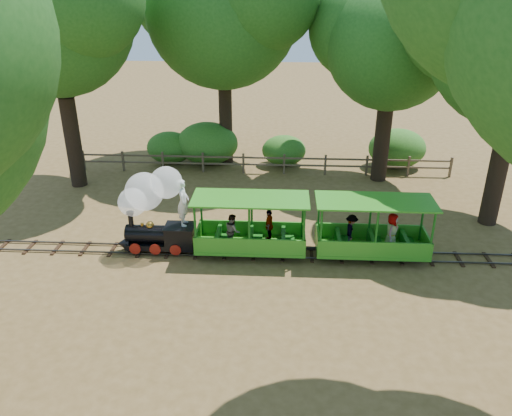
# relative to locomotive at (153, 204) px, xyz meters

# --- Properties ---
(ground) EXTENTS (90.00, 90.00, 0.00)m
(ground) POSITION_rel_locomotive_xyz_m (3.44, -0.08, -1.77)
(ground) COLOR olive
(ground) RESTS_ON ground
(track) EXTENTS (22.00, 1.00, 0.10)m
(track) POSITION_rel_locomotive_xyz_m (3.44, -0.08, -1.70)
(track) COLOR #3F3D3A
(track) RESTS_ON ground
(locomotive) EXTENTS (2.75, 1.30, 3.16)m
(locomotive) POSITION_rel_locomotive_xyz_m (0.00, 0.00, 0.00)
(locomotive) COLOR black
(locomotive) RESTS_ON ground
(carriage_front) EXTENTS (3.89, 1.59, 2.02)m
(carriage_front) POSITION_rel_locomotive_xyz_m (3.31, -0.08, -0.95)
(carriage_front) COLOR #329220
(carriage_front) RESTS_ON track
(carriage_rear) EXTENTS (3.89, 1.59, 2.02)m
(carriage_rear) POSITION_rel_locomotive_xyz_m (7.42, -0.07, -0.94)
(carriage_rear) COLOR #329220
(carriage_rear) RESTS_ON track
(oak_nw) EXTENTS (8.12, 7.14, 10.60)m
(oak_nw) POSITION_rel_locomotive_xyz_m (-5.09, 6.01, 5.90)
(oak_nw) COLOR #2D2116
(oak_nw) RESTS_ON ground
(oak_nc) EXTENTS (9.00, 7.92, 11.02)m
(oak_nc) POSITION_rel_locomotive_xyz_m (1.40, 9.52, 6.02)
(oak_nc) COLOR #2D2116
(oak_nc) RESTS_ON ground
(oak_ne) EXTENTS (7.14, 6.28, 9.07)m
(oak_ne) POSITION_rel_locomotive_xyz_m (8.91, 7.50, 4.72)
(oak_ne) COLOR #2D2116
(oak_ne) RESTS_ON ground
(fence) EXTENTS (18.10, 0.10, 1.00)m
(fence) POSITION_rel_locomotive_xyz_m (3.44, 7.92, -1.19)
(fence) COLOR brown
(fence) RESTS_ON ground
(shrub_west) EXTENTS (2.38, 1.83, 1.65)m
(shrub_west) POSITION_rel_locomotive_xyz_m (-1.47, 9.22, -0.95)
(shrub_west) COLOR #2D6B1E
(shrub_west) RESTS_ON ground
(shrub_mid_w) EXTENTS (3.13, 2.41, 2.17)m
(shrub_mid_w) POSITION_rel_locomotive_xyz_m (0.50, 9.22, -0.69)
(shrub_mid_w) COLOR #2D6B1E
(shrub_mid_w) RESTS_ON ground
(shrub_mid_e) EXTENTS (2.24, 1.72, 1.55)m
(shrub_mid_e) POSITION_rel_locomotive_xyz_m (4.42, 9.22, -1.00)
(shrub_mid_e) COLOR #2D6B1E
(shrub_mid_e) RESTS_ON ground
(shrub_east) EXTENTS (2.85, 2.20, 1.98)m
(shrub_east) POSITION_rel_locomotive_xyz_m (10.10, 9.22, -0.78)
(shrub_east) COLOR #2D6B1E
(shrub_east) RESTS_ON ground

